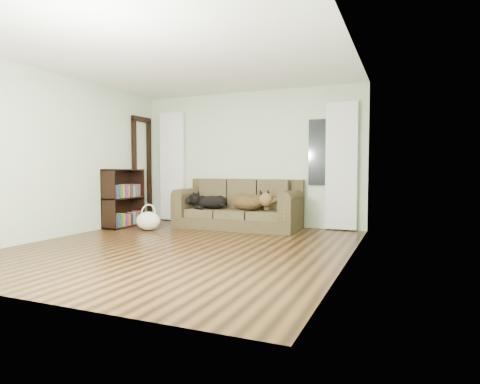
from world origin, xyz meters
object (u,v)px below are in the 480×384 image
at_px(dog_shepherd, 249,203).
at_px(bookshelf, 123,200).
at_px(sofa, 237,204).
at_px(tote_bag, 148,221).
at_px(dog_black_lab, 210,202).

relative_size(dog_shepherd, bookshelf, 0.64).
bearing_deg(bookshelf, sofa, 23.05).
height_order(sofa, dog_shepherd, sofa).
relative_size(sofa, tote_bag, 5.01).
relative_size(sofa, dog_black_lab, 3.85).
xyz_separation_m(sofa, tote_bag, (-1.37, -0.87, -0.29)).
bearing_deg(bookshelf, dog_shepherd, 19.39).
xyz_separation_m(dog_black_lab, bookshelf, (-1.56, -0.57, 0.02)).
distance_m(sofa, tote_bag, 1.64).
distance_m(sofa, dog_black_lab, 0.53).
bearing_deg(tote_bag, bookshelf, 163.80).
height_order(dog_shepherd, tote_bag, dog_shepherd).
relative_size(dog_black_lab, dog_shepherd, 0.85).
distance_m(sofa, bookshelf, 2.18).
height_order(dog_black_lab, bookshelf, bookshelf).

